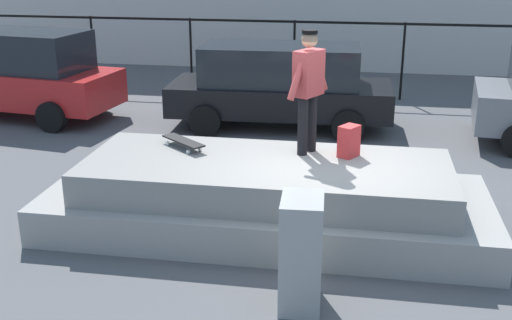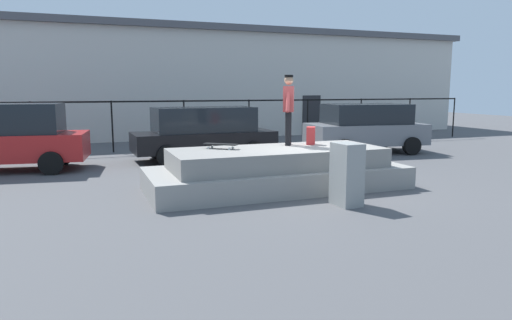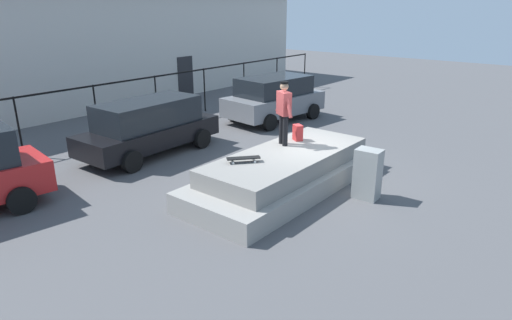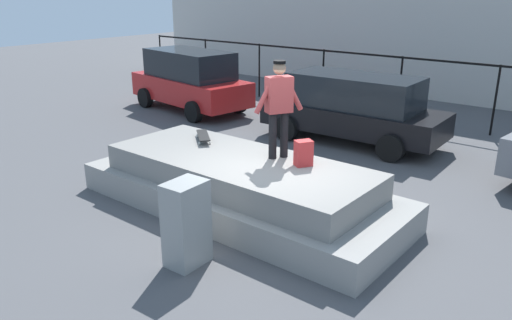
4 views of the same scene
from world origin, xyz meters
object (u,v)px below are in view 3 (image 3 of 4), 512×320
skateboard (243,158)px  utility_box (367,174)px  car_grey_hatchback_far (274,97)px  backpack (298,133)px  skateboarder (284,109)px  car_black_hatchback_mid (149,126)px

skateboard → utility_box: bearing=-50.1°
skateboard → car_grey_hatchback_far: car_grey_hatchback_far is taller
backpack → skateboarder: bearing=114.1°
car_black_hatchback_mid → backpack: bearing=-71.2°
skateboarder → backpack: skateboarder is taller
skateboarder → skateboard: 1.96m
car_black_hatchback_mid → car_grey_hatchback_far: size_ratio=1.07×
backpack → car_black_hatchback_mid: car_black_hatchback_mid is taller
car_grey_hatchback_far → utility_box: bearing=-126.7°
backpack → car_grey_hatchback_far: size_ratio=0.10×
skateboarder → car_black_hatchback_mid: (-0.97, 4.49, -1.02)m
skateboard → car_grey_hatchback_far: size_ratio=0.17×
skateboarder → skateboard: size_ratio=2.28×
skateboarder → utility_box: size_ratio=1.35×
car_grey_hatchback_far → car_black_hatchback_mid: bearing=175.8°
car_grey_hatchback_far → utility_box: 8.06m
skateboard → car_black_hatchback_mid: (0.78, 4.59, -0.14)m
backpack → car_black_hatchback_mid: 4.83m
skateboarder → skateboard: (-1.75, -0.10, -0.88)m
skateboard → car_grey_hatchback_far: 7.92m
skateboarder → backpack: (0.58, -0.07, -0.76)m
car_grey_hatchback_far → utility_box: (-4.81, -6.46, -0.31)m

